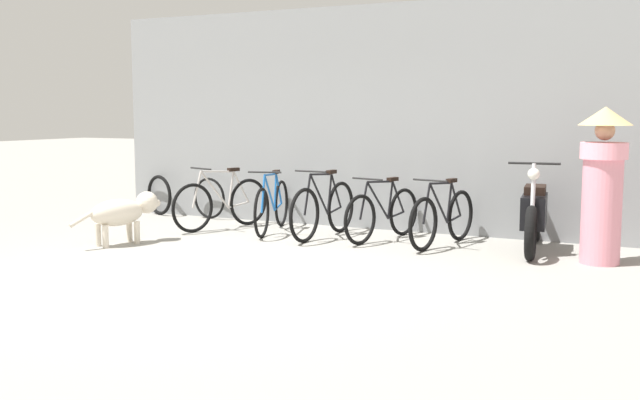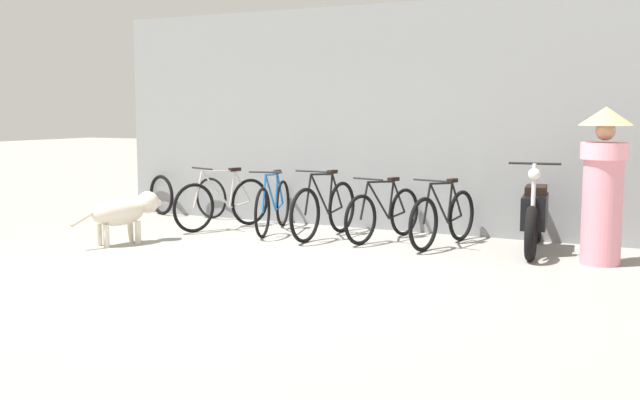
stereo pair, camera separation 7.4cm
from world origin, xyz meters
The scene contains 12 objects.
ground_plane centered at (0.00, 0.00, 0.00)m, with size 60.00×60.00×0.00m, color gray.
shop_wall_back centered at (0.00, 3.63, 1.58)m, with size 7.83×0.20×3.15m.
bicycle_0 centered at (-1.61, 2.61, 0.37)m, with size 0.64×1.61×0.89m.
bicycle_1 centered at (-0.83, 2.69, 0.36)m, with size 0.55×1.68×0.88m.
bicycle_2 centered at (0.02, 2.57, 0.38)m, with size 0.46×1.67×0.92m.
bicycle_3 centered at (0.81, 2.73, 0.34)m, with size 0.53×1.57×0.84m.
bicycle_4 centered at (1.63, 2.66, 0.35)m, with size 0.49×1.60×0.86m.
motorcycle centered at (2.72, 2.78, 0.43)m, with size 0.58×1.88×1.09m.
stray_dog centered at (-2.03, 1.03, 0.41)m, with size 0.60×1.23×0.64m.
person_in_robes centered at (3.51, 2.34, 0.94)m, with size 0.59×0.59×1.72m.
spare_tire_left centered at (-2.34, 3.38, 0.32)m, with size 0.64×0.14×0.64m.
spare_tire_right centered at (-3.31, 3.38, 0.32)m, with size 0.63×0.26×0.65m.
Camera 2 is at (4.33, -6.28, 1.67)m, focal length 42.00 mm.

